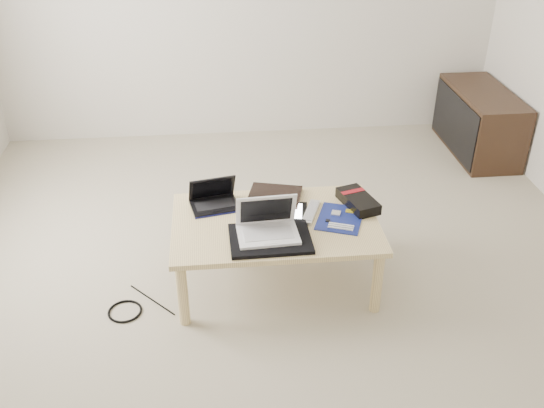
{
  "coord_description": "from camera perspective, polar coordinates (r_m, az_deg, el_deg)",
  "views": [
    {
      "loc": [
        -0.29,
        -2.78,
        2.14
      ],
      "look_at": [
        -0.01,
        -0.07,
        0.51
      ],
      "focal_mm": 40.0,
      "sensor_mm": 36.0,
      "label": 1
    }
  ],
  "objects": [
    {
      "name": "white_laptop",
      "position": [
        3.08,
        -0.44,
        -2.09
      ],
      "size": [
        0.32,
        0.23,
        0.21
      ],
      "color": "white",
      "rests_on": "neoprene_sleeve"
    },
    {
      "name": "motherboard",
      "position": [
        3.27,
        6.44,
        -1.35
      ],
      "size": [
        0.32,
        0.35,
        0.01
      ],
      "color": "#0D1B53",
      "rests_on": "coffee_table"
    },
    {
      "name": "remote",
      "position": [
        3.3,
        3.69,
        -0.77
      ],
      "size": [
        0.14,
        0.25,
        0.02
      ],
      "color": "silver",
      "rests_on": "coffee_table"
    },
    {
      "name": "neoprene_sleeve",
      "position": [
        3.08,
        -0.17,
        -3.29
      ],
      "size": [
        0.42,
        0.31,
        0.02
      ],
      "primitive_type": "cube",
      "rotation": [
        0.0,
        0.0,
        0.02
      ],
      "color": "black",
      "rests_on": "coffee_table"
    },
    {
      "name": "floor_cable_trail",
      "position": [
        3.39,
        -11.22,
        -8.83
      ],
      "size": [
        0.26,
        0.27,
        0.01
      ],
      "primitive_type": "cylinder",
      "rotation": [
        1.57,
        0.0,
        0.75
      ],
      "color": "black",
      "rests_on": "ground"
    },
    {
      "name": "floor_cable_coil",
      "position": [
        3.35,
        -13.68,
        -9.79
      ],
      "size": [
        0.23,
        0.23,
        0.01
      ],
      "primitive_type": "torus",
      "rotation": [
        0.0,
        0.0,
        0.32
      ],
      "color": "black",
      "rests_on": "ground"
    },
    {
      "name": "book",
      "position": [
        3.43,
        0.26,
        0.73
      ],
      "size": [
        0.34,
        0.31,
        0.03
      ],
      "color": "black",
      "rests_on": "coffee_table"
    },
    {
      "name": "gpu_box",
      "position": [
        3.39,
        8.09,
        0.3
      ],
      "size": [
        0.21,
        0.3,
        0.06
      ],
      "color": "black",
      "rests_on": "coffee_table"
    },
    {
      "name": "media_cabinet",
      "position": [
        5.07,
        18.84,
        7.35
      ],
      "size": [
        0.41,
        0.9,
        0.5
      ],
      "color": "#382717",
      "rests_on": "ground"
    },
    {
      "name": "netbook",
      "position": [
        3.37,
        -5.5,
        0.38
      ],
      "size": [
        0.29,
        0.23,
        0.17
      ],
      "color": "black",
      "rests_on": "coffee_table"
    },
    {
      "name": "cable_coil",
      "position": [
        3.25,
        -1.02,
        -1.33
      ],
      "size": [
        0.09,
        0.09,
        0.01
      ],
      "primitive_type": "torus",
      "rotation": [
        0.0,
        0.0,
        0.0
      ],
      "color": "black",
      "rests_on": "coffee_table"
    },
    {
      "name": "tablet",
      "position": [
        3.31,
        1.03,
        -0.71
      ],
      "size": [
        0.29,
        0.24,
        0.01
      ],
      "color": "black",
      "rests_on": "coffee_table"
    },
    {
      "name": "ground",
      "position": [
        3.52,
        0.12,
        -6.5
      ],
      "size": [
        4.0,
        4.0,
        0.0
      ],
      "primitive_type": "plane",
      "color": "#B7AD94",
      "rests_on": "ground"
    },
    {
      "name": "coffee_table",
      "position": [
        3.26,
        0.3,
        -2.36
      ],
      "size": [
        1.1,
        0.7,
        0.4
      ],
      "color": "#E5CE8A",
      "rests_on": "ground"
    }
  ]
}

